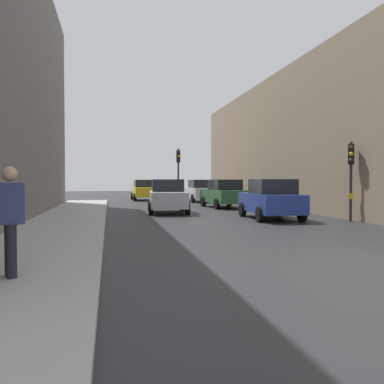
{
  "coord_description": "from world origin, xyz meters",
  "views": [
    {
      "loc": [
        -5.01,
        -7.12,
        1.71
      ],
      "look_at": [
        -1.17,
        11.89,
        1.16
      ],
      "focal_mm": 38.41,
      "sensor_mm": 36.0,
      "label": 1
    }
  ],
  "objects_px": {
    "car_silver_hatchback": "(168,196)",
    "car_yellow_taxi": "(144,190)",
    "car_blue_van": "(271,199)",
    "traffic_light_far_median": "(178,166)",
    "car_green_estate": "(224,194)",
    "car_white_compact": "(200,191)",
    "traffic_light_mid_street": "(351,166)",
    "pedestrian_with_grey_backpack": "(7,215)"
  },
  "relations": [
    {
      "from": "car_silver_hatchback",
      "to": "pedestrian_with_grey_backpack",
      "type": "relative_size",
      "value": 2.45
    },
    {
      "from": "pedestrian_with_grey_backpack",
      "to": "car_white_compact",
      "type": "bearing_deg",
      "value": 70.83
    },
    {
      "from": "car_white_compact",
      "to": "pedestrian_with_grey_backpack",
      "type": "bearing_deg",
      "value": -109.17
    },
    {
      "from": "car_green_estate",
      "to": "traffic_light_mid_street",
      "type": "bearing_deg",
      "value": -73.14
    },
    {
      "from": "car_silver_hatchback",
      "to": "car_yellow_taxi",
      "type": "xyz_separation_m",
      "value": [
        -0.06,
        14.2,
        0.0
      ]
    },
    {
      "from": "car_silver_hatchback",
      "to": "car_blue_van",
      "type": "xyz_separation_m",
      "value": [
        3.98,
        -4.34,
        0.0
      ]
    },
    {
      "from": "car_yellow_taxi",
      "to": "car_green_estate",
      "type": "height_order",
      "value": "same"
    },
    {
      "from": "traffic_light_mid_street",
      "to": "car_silver_hatchback",
      "type": "relative_size",
      "value": 0.77
    },
    {
      "from": "car_white_compact",
      "to": "traffic_light_far_median",
      "type": "bearing_deg",
      "value": -121.62
    },
    {
      "from": "traffic_light_mid_street",
      "to": "car_white_compact",
      "type": "height_order",
      "value": "traffic_light_mid_street"
    },
    {
      "from": "car_white_compact",
      "to": "car_blue_van",
      "type": "bearing_deg",
      "value": -90.52
    },
    {
      "from": "traffic_light_mid_street",
      "to": "pedestrian_with_grey_backpack",
      "type": "xyz_separation_m",
      "value": [
        -11.46,
        -8.45,
        -1.12
      ]
    },
    {
      "from": "car_yellow_taxi",
      "to": "car_blue_van",
      "type": "height_order",
      "value": "same"
    },
    {
      "from": "car_yellow_taxi",
      "to": "pedestrian_with_grey_backpack",
      "type": "xyz_separation_m",
      "value": [
        -4.54,
        -28.6,
        0.29
      ]
    },
    {
      "from": "car_white_compact",
      "to": "car_yellow_taxi",
      "type": "relative_size",
      "value": 1.01
    },
    {
      "from": "car_yellow_taxi",
      "to": "pedestrian_with_grey_backpack",
      "type": "relative_size",
      "value": 2.4
    },
    {
      "from": "traffic_light_mid_street",
      "to": "car_green_estate",
      "type": "height_order",
      "value": "traffic_light_mid_street"
    },
    {
      "from": "car_white_compact",
      "to": "car_green_estate",
      "type": "height_order",
      "value": "same"
    },
    {
      "from": "pedestrian_with_grey_backpack",
      "to": "traffic_light_mid_street",
      "type": "bearing_deg",
      "value": 36.42
    },
    {
      "from": "traffic_light_mid_street",
      "to": "car_yellow_taxi",
      "type": "bearing_deg",
      "value": 108.93
    },
    {
      "from": "car_blue_van",
      "to": "car_green_estate",
      "type": "bearing_deg",
      "value": 89.68
    },
    {
      "from": "traffic_light_far_median",
      "to": "car_green_estate",
      "type": "xyz_separation_m",
      "value": [
        2.31,
        -3.37,
        -1.81
      ]
    },
    {
      "from": "traffic_light_mid_street",
      "to": "car_white_compact",
      "type": "xyz_separation_m",
      "value": [
        -2.74,
        16.62,
        -1.41
      ]
    },
    {
      "from": "car_silver_hatchback",
      "to": "car_yellow_taxi",
      "type": "height_order",
      "value": "same"
    },
    {
      "from": "pedestrian_with_grey_backpack",
      "to": "car_silver_hatchback",
      "type": "bearing_deg",
      "value": 72.29
    },
    {
      "from": "car_white_compact",
      "to": "car_blue_van",
      "type": "distance_m",
      "value": 15.01
    },
    {
      "from": "traffic_light_mid_street",
      "to": "car_silver_hatchback",
      "type": "height_order",
      "value": "traffic_light_mid_street"
    },
    {
      "from": "traffic_light_far_median",
      "to": "car_green_estate",
      "type": "distance_m",
      "value": 4.47
    },
    {
      "from": "car_silver_hatchback",
      "to": "car_yellow_taxi",
      "type": "distance_m",
      "value": 14.2
    },
    {
      "from": "pedestrian_with_grey_backpack",
      "to": "car_green_estate",
      "type": "bearing_deg",
      "value": 64.14
    },
    {
      "from": "car_green_estate",
      "to": "car_white_compact",
      "type": "bearing_deg",
      "value": 89.26
    },
    {
      "from": "car_green_estate",
      "to": "car_yellow_taxi",
      "type": "bearing_deg",
      "value": 110.69
    },
    {
      "from": "car_silver_hatchback",
      "to": "car_green_estate",
      "type": "height_order",
      "value": "same"
    },
    {
      "from": "car_blue_van",
      "to": "traffic_light_mid_street",
      "type": "bearing_deg",
      "value": -29.21
    },
    {
      "from": "car_yellow_taxi",
      "to": "car_green_estate",
      "type": "relative_size",
      "value": 0.98
    },
    {
      "from": "car_white_compact",
      "to": "car_blue_van",
      "type": "height_order",
      "value": "same"
    },
    {
      "from": "car_yellow_taxi",
      "to": "car_blue_van",
      "type": "relative_size",
      "value": 0.99
    },
    {
      "from": "car_silver_hatchback",
      "to": "car_green_estate",
      "type": "relative_size",
      "value": 1.0
    },
    {
      "from": "traffic_light_mid_street",
      "to": "car_yellow_taxi",
      "type": "xyz_separation_m",
      "value": [
        -6.91,
        20.15,
        -1.41
      ]
    },
    {
      "from": "car_silver_hatchback",
      "to": "car_blue_van",
      "type": "relative_size",
      "value": 1.01
    },
    {
      "from": "car_silver_hatchback",
      "to": "car_blue_van",
      "type": "height_order",
      "value": "same"
    },
    {
      "from": "traffic_light_far_median",
      "to": "car_yellow_taxi",
      "type": "distance_m",
      "value": 7.85
    }
  ]
}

